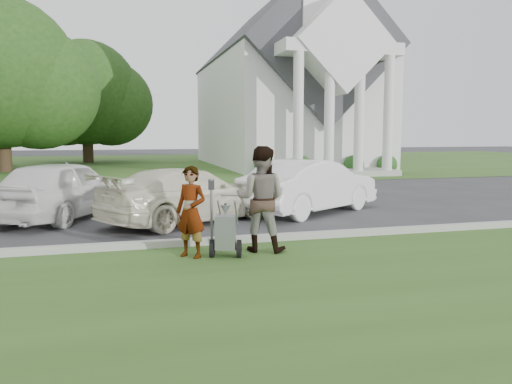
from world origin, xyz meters
name	(u,v)px	position (x,y,z in m)	size (l,w,h in m)	color
ground	(214,252)	(0.00, 0.00, 0.00)	(120.00, 120.00, 0.00)	#333335
grass_strip	(257,305)	(0.00, -3.00, 0.01)	(80.00, 7.00, 0.01)	#30531C
church_lawn	(146,164)	(0.00, 27.00, 0.01)	(80.00, 30.00, 0.01)	#30531C
curb	(209,241)	(0.00, 0.55, 0.07)	(80.00, 0.18, 0.15)	#9E9E93
church	(285,76)	(9.00, 23.11, 5.94)	(9.19, 19.00, 24.10)	white
tree_left	(0,80)	(-8.01, 21.99, 5.11)	(10.63, 8.40, 9.71)	#332316
tree_back	(86,98)	(-4.01, 29.99, 4.73)	(9.61, 7.60, 8.89)	#332316
striping_cart	(226,233)	(0.11, -0.48, 0.43)	(0.74, 1.16, 1.01)	black
person_left	(191,213)	(-0.47, -0.35, 0.80)	(0.58, 0.38, 1.60)	#999999
person_right	(261,200)	(0.83, -0.20, 0.97)	(0.94, 0.73, 1.93)	#999999
parking_meter_near	(211,207)	(-0.09, -0.22, 0.86)	(0.10, 0.09, 1.37)	gray
car_b	(63,189)	(-3.06, 4.54, 0.76)	(1.80, 4.47, 1.52)	white
car_c	(188,195)	(-0.06, 3.23, 0.67)	(1.86, 4.58, 1.33)	#F0EACC
car_d	(311,186)	(3.39, 3.83, 0.73)	(1.55, 4.43, 1.46)	white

